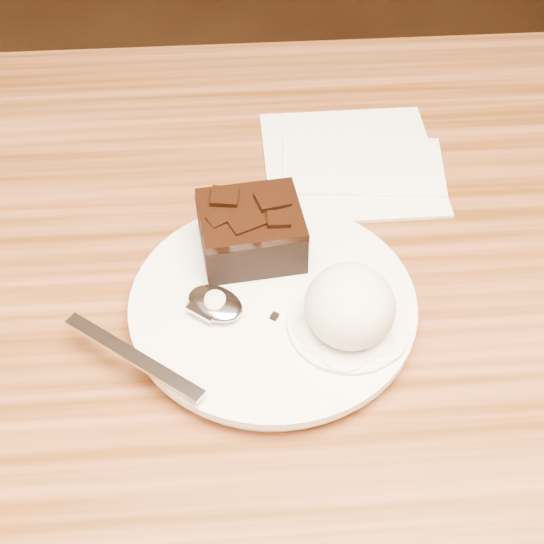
{
  "coord_description": "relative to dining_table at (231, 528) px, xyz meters",
  "views": [
    {
      "loc": [
        0.02,
        -0.4,
        1.23
      ],
      "look_at": [
        0.05,
        0.01,
        0.79
      ],
      "focal_mm": 52.37,
      "sensor_mm": 36.0,
      "label": 1
    }
  ],
  "objects": [
    {
      "name": "spoon",
      "position": [
        0.0,
        -0.01,
        0.4
      ],
      "size": [
        0.17,
        0.14,
        0.01
      ],
      "primitive_type": null,
      "rotation": [
        0.0,
        0.0,
        0.9
      ],
      "color": "silver",
      "rests_on": "plate"
    },
    {
      "name": "crumb_b",
      "position": [
        0.07,
        -0.02,
        0.39
      ],
      "size": [
        0.01,
        0.01,
        0.0
      ],
      "primitive_type": "cube",
      "rotation": [
        0.0,
        0.0,
        0.84
      ],
      "color": "black",
      "rests_on": "plate"
    },
    {
      "name": "dining_table",
      "position": [
        0.0,
        0.0,
        0.0
      ],
      "size": [
        1.2,
        0.8,
        0.75
      ],
      "primitive_type": null,
      "color": "#4D280C",
      "rests_on": "floor"
    },
    {
      "name": "melt_puddle",
      "position": [
        0.1,
        -0.03,
        0.39
      ],
      "size": [
        0.09,
        0.09,
        0.0
      ],
      "primitive_type": "cylinder",
      "color": "white",
      "rests_on": "plate"
    },
    {
      "name": "napkin",
      "position": [
        0.13,
        0.18,
        0.38
      ],
      "size": [
        0.16,
        0.16,
        0.01
      ],
      "primitive_type": "cube",
      "rotation": [
        0.0,
        0.0,
        0.01
      ],
      "color": "white",
      "rests_on": "dining_table"
    },
    {
      "name": "plate",
      "position": [
        0.05,
        0.0,
        0.38
      ],
      "size": [
        0.22,
        0.22,
        0.02
      ],
      "primitive_type": "cylinder",
      "color": "white",
      "rests_on": "dining_table"
    },
    {
      "name": "ice_cream_scoop",
      "position": [
        0.1,
        -0.03,
        0.42
      ],
      "size": [
        0.07,
        0.07,
        0.06
      ],
      "primitive_type": "ellipsoid",
      "color": "silver",
      "rests_on": "plate"
    },
    {
      "name": "brownie",
      "position": [
        0.03,
        0.06,
        0.41
      ],
      "size": [
        0.09,
        0.08,
        0.04
      ],
      "primitive_type": "cube",
      "rotation": [
        0.0,
        0.0,
        0.11
      ],
      "color": "black",
      "rests_on": "plate"
    },
    {
      "name": "crumb_a",
      "position": [
        0.05,
        -0.02,
        0.4
      ],
      "size": [
        0.01,
        0.01,
        0.0
      ],
      "primitive_type": "cube",
      "rotation": [
        0.0,
        0.0,
        0.97
      ],
      "color": "black",
      "rests_on": "plate"
    }
  ]
}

